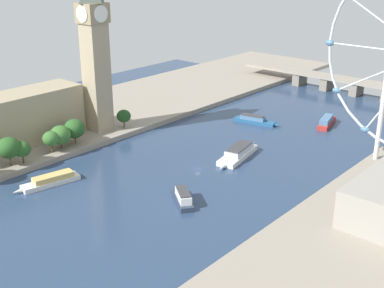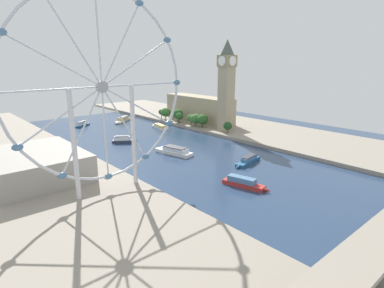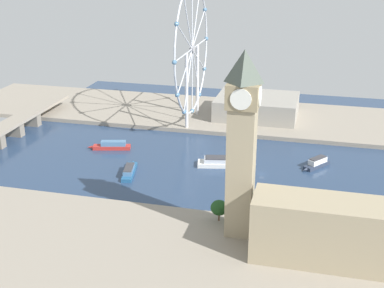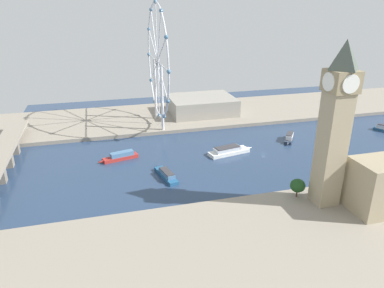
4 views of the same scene
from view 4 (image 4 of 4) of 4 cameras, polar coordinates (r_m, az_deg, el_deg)
name	(u,v)px [view 4 (image 4 of 4)]	position (r m, az deg, el deg)	size (l,w,h in m)	color
ground_plane	(263,153)	(273.18, 11.24, -1.46)	(379.40, 379.40, 0.00)	navy
riverbank_left	(359,233)	(195.87, 24.91, -12.64)	(90.00, 520.00, 3.00)	gray
riverbank_right	(218,112)	(363.57, 4.11, 5.01)	(90.00, 520.00, 3.00)	gray
clock_tower	(335,124)	(194.76, 21.66, 2.97)	(14.74, 14.74, 86.33)	tan
ferris_wheel	(157,63)	(312.50, -5.49, 12.62)	(99.22, 3.20, 103.75)	silver
riverside_hall	(202,105)	(355.17, 1.52, 6.21)	(49.66, 62.11, 15.62)	gray
tour_boat_0	(368,164)	(273.77, 26.04, -2.85)	(11.99, 31.83, 4.74)	white
tour_boat_1	(229,151)	(267.73, 5.85, -1.06)	(15.36, 37.19, 5.89)	white
tour_boat_2	(289,138)	(301.76, 15.15, 0.97)	(20.56, 16.50, 6.15)	#2D384C
tour_boat_4	(120,156)	(261.80, -11.29, -1.95)	(12.03, 29.39, 5.61)	#B22D28
tour_boat_5	(166,174)	(232.38, -4.13, -4.80)	(31.30, 11.33, 5.01)	#235684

